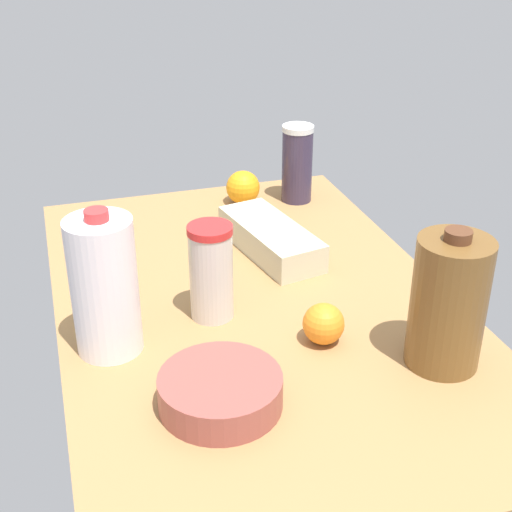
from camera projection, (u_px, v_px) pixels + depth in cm
name	position (u px, v px, depth cm)	size (l,w,h in cm)	color
countertop	(256.00, 308.00, 139.96)	(120.00, 76.00, 3.00)	#9D7445
shaker_bottle	(297.00, 163.00, 179.79)	(7.92, 7.92, 19.75)	#362B42
milk_jug	(104.00, 286.00, 119.64)	(11.42, 11.42, 26.40)	white
tumbler_cup	(211.00, 272.00, 130.56)	(8.31, 8.31, 18.55)	beige
mixing_bowl	(220.00, 391.00, 110.22)	(19.46, 19.46, 5.39)	#994A42
egg_carton	(271.00, 238.00, 156.87)	(29.22, 11.37, 6.36)	beige
chocolate_milk_jug	(448.00, 303.00, 116.44)	(12.46, 12.46, 24.75)	brown
orange_loose	(324.00, 324.00, 125.29)	(7.45, 7.45, 7.45)	orange
orange_far_back	(243.00, 187.00, 180.47)	(8.55, 8.55, 8.55)	orange
lime_near_front	(104.00, 274.00, 142.65)	(6.15, 6.15, 6.15)	#69B134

